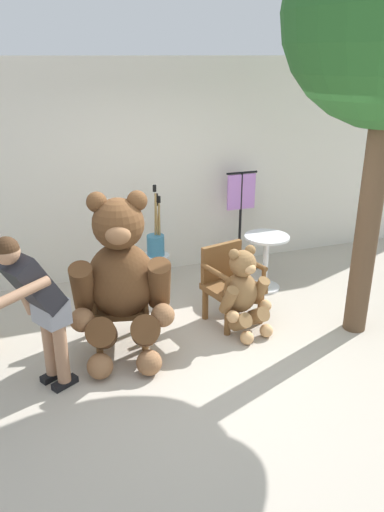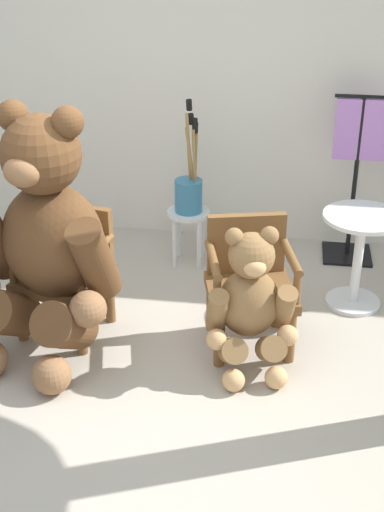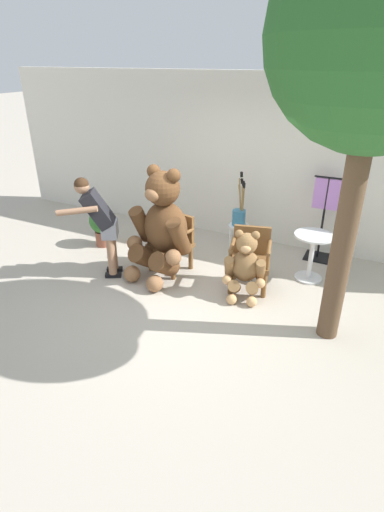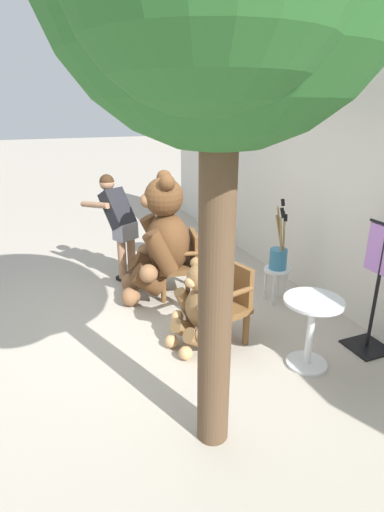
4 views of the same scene
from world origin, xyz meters
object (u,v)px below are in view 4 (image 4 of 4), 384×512
(white_stool, at_px, (277,276))
(teddy_bear_large, at_px, (161,238))
(wooden_chair_left, at_px, (182,262))
(brush_bucket, at_px, (279,255))
(person_visitor, at_px, (119,219))
(clothing_display_stand, at_px, (377,286))
(round_side_table, at_px, (311,325))
(potted_plant, at_px, (162,233))
(wooden_chair_right, at_px, (222,301))
(teddy_bear_small, at_px, (198,306))

(white_stool, bearing_deg, teddy_bear_large, -118.22)
(wooden_chair_left, bearing_deg, brush_bucket, 57.14)
(person_visitor, height_order, clothing_display_stand, person_visitor)
(white_stool, distance_m, round_side_table, 1.39)
(wooden_chair_left, xyz_separation_m, potted_plant, (-1.51, 0.22, -0.07))
(wooden_chair_right, distance_m, potted_plant, 2.75)
(white_stool, relative_size, brush_bucket, 0.51)
(wooden_chair_right, height_order, teddy_bear_small, teddy_bear_small)
(teddy_bear_large, height_order, round_side_table, teddy_bear_large)
(wooden_chair_left, xyz_separation_m, person_visitor, (-0.83, -0.64, 0.44))
(wooden_chair_right, xyz_separation_m, teddy_bear_small, (0.03, -0.29, 0.01))
(wooden_chair_right, bearing_deg, round_side_table, 37.85)
(wooden_chair_left, bearing_deg, round_side_table, 16.29)
(person_visitor, relative_size, potted_plant, 2.23)
(wooden_chair_left, height_order, white_stool, wooden_chair_left)
(teddy_bear_large, bearing_deg, clothing_display_stand, 38.95)
(white_stool, bearing_deg, person_visitor, -131.62)
(wooden_chair_right, bearing_deg, teddy_bear_large, -168.13)
(teddy_bear_large, relative_size, clothing_display_stand, 1.21)
(brush_bucket, height_order, clothing_display_stand, same)
(wooden_chair_left, relative_size, round_side_table, 1.19)
(round_side_table, xyz_separation_m, clothing_display_stand, (-0.01, 0.78, 0.27))
(wooden_chair_left, xyz_separation_m, white_stool, (0.68, 1.05, -0.11))
(brush_bucket, relative_size, clothing_display_stand, 0.66)
(teddy_bear_large, relative_size, brush_bucket, 1.83)
(person_visitor, distance_m, white_stool, 2.33)
(wooden_chair_right, distance_m, teddy_bear_small, 0.29)
(white_stool, relative_size, potted_plant, 0.68)
(teddy_bear_large, distance_m, white_stool, 1.57)
(round_side_table, height_order, potted_plant, round_side_table)
(brush_bucket, xyz_separation_m, clothing_display_stand, (1.29, 0.30, 0.08))
(person_visitor, relative_size, white_stool, 3.29)
(teddy_bear_large, relative_size, teddy_bear_small, 1.72)
(teddy_bear_large, relative_size, round_side_table, 2.30)
(brush_bucket, xyz_separation_m, potted_plant, (-2.19, -0.84, -0.25))
(white_stool, bearing_deg, brush_bucket, -0.61)
(white_stool, xyz_separation_m, clothing_display_stand, (1.30, 0.30, 0.36))
(person_visitor, xyz_separation_m, brush_bucket, (1.51, 1.70, -0.26))
(teddy_bear_small, relative_size, potted_plant, 1.42)
(wooden_chair_right, bearing_deg, white_stool, 117.93)
(wooden_chair_left, height_order, clothing_display_stand, clothing_display_stand)
(teddy_bear_small, height_order, white_stool, teddy_bear_small)
(wooden_chair_left, xyz_separation_m, teddy_bear_large, (-0.03, -0.27, 0.35))
(potted_plant, bearing_deg, person_visitor, -51.70)
(person_visitor, bearing_deg, clothing_display_stand, 35.45)
(round_side_table, distance_m, clothing_display_stand, 0.82)
(person_visitor, xyz_separation_m, potted_plant, (-0.68, 0.86, -0.51))
(person_visitor, height_order, white_stool, person_visitor)
(wooden_chair_right, relative_size, round_side_table, 1.19)
(wooden_chair_left, height_order, round_side_table, wooden_chair_left)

